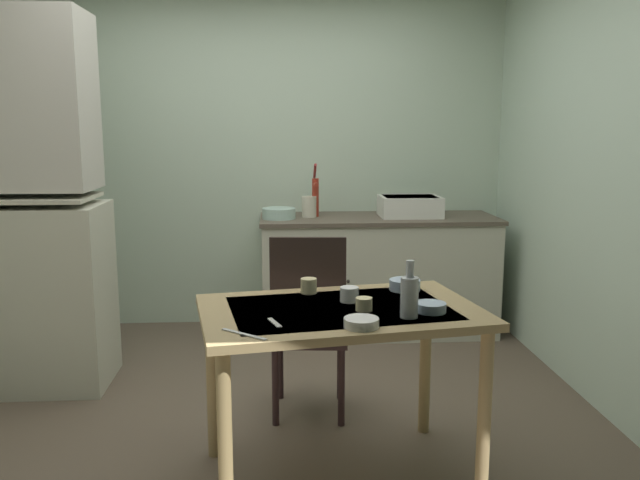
{
  "coord_description": "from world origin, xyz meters",
  "views": [
    {
      "loc": [
        0.07,
        -3.35,
        1.54
      ],
      "look_at": [
        0.3,
        0.1,
        0.93
      ],
      "focal_mm": 36.87,
      "sensor_mm": 36.0,
      "label": 1
    }
  ],
  "objects_px": {
    "hutch_cabinet": "(29,217)",
    "hand_pump": "(315,194)",
    "serving_bowl_wide": "(405,285)",
    "dining_table": "(340,331)",
    "chair_far_side": "(309,325)",
    "glass_bottle": "(409,295)",
    "mixing_bowl_counter": "(279,213)",
    "teacup_cream": "(349,294)",
    "sink_basin": "(410,206)"
  },
  "relations": [
    {
      "from": "hand_pump",
      "to": "teacup_cream",
      "type": "xyz_separation_m",
      "value": [
        0.03,
        -2.0,
        -0.24
      ]
    },
    {
      "from": "hand_pump",
      "to": "teacup_cream",
      "type": "distance_m",
      "value": 2.01
    },
    {
      "from": "hutch_cabinet",
      "to": "teacup_cream",
      "type": "xyz_separation_m",
      "value": [
        1.75,
        -1.07,
        -0.21
      ]
    },
    {
      "from": "hutch_cabinet",
      "to": "glass_bottle",
      "type": "xyz_separation_m",
      "value": [
        1.96,
        -1.33,
        -0.15
      ]
    },
    {
      "from": "sink_basin",
      "to": "hand_pump",
      "type": "height_order",
      "value": "hand_pump"
    },
    {
      "from": "mixing_bowl_counter",
      "to": "chair_far_side",
      "type": "xyz_separation_m",
      "value": [
        0.15,
        -1.41,
        -0.4
      ]
    },
    {
      "from": "hutch_cabinet",
      "to": "mixing_bowl_counter",
      "type": "xyz_separation_m",
      "value": [
        1.45,
        0.83,
        -0.1
      ]
    },
    {
      "from": "hutch_cabinet",
      "to": "dining_table",
      "type": "distance_m",
      "value": 2.09
    },
    {
      "from": "serving_bowl_wide",
      "to": "glass_bottle",
      "type": "bearing_deg",
      "value": -98.87
    },
    {
      "from": "mixing_bowl_counter",
      "to": "glass_bottle",
      "type": "relative_size",
      "value": 1.02
    },
    {
      "from": "hand_pump",
      "to": "dining_table",
      "type": "height_order",
      "value": "hand_pump"
    },
    {
      "from": "dining_table",
      "to": "chair_far_side",
      "type": "bearing_deg",
      "value": 100.14
    },
    {
      "from": "mixing_bowl_counter",
      "to": "dining_table",
      "type": "bearing_deg",
      "value": -82.84
    },
    {
      "from": "hand_pump",
      "to": "serving_bowl_wide",
      "type": "bearing_deg",
      "value": -80.13
    },
    {
      "from": "hand_pump",
      "to": "hutch_cabinet",
      "type": "bearing_deg",
      "value": -151.63
    },
    {
      "from": "dining_table",
      "to": "serving_bowl_wide",
      "type": "xyz_separation_m",
      "value": [
        0.33,
        0.29,
        0.13
      ]
    },
    {
      "from": "hutch_cabinet",
      "to": "chair_far_side",
      "type": "bearing_deg",
      "value": -19.87
    },
    {
      "from": "chair_far_side",
      "to": "mixing_bowl_counter",
      "type": "bearing_deg",
      "value": 95.89
    },
    {
      "from": "mixing_bowl_counter",
      "to": "serving_bowl_wide",
      "type": "xyz_separation_m",
      "value": [
        0.58,
        -1.72,
        -0.11
      ]
    },
    {
      "from": "hand_pump",
      "to": "serving_bowl_wide",
      "type": "distance_m",
      "value": 1.86
    },
    {
      "from": "hutch_cabinet",
      "to": "chair_far_side",
      "type": "distance_m",
      "value": 1.77
    },
    {
      "from": "hutch_cabinet",
      "to": "serving_bowl_wide",
      "type": "height_order",
      "value": "hutch_cabinet"
    },
    {
      "from": "sink_basin",
      "to": "hand_pump",
      "type": "xyz_separation_m",
      "value": [
        -0.69,
        0.05,
        0.09
      ]
    },
    {
      "from": "dining_table",
      "to": "serving_bowl_wide",
      "type": "distance_m",
      "value": 0.46
    },
    {
      "from": "glass_bottle",
      "to": "chair_far_side",
      "type": "bearing_deg",
      "value": 116.25
    },
    {
      "from": "dining_table",
      "to": "teacup_cream",
      "type": "bearing_deg",
      "value": 63.89
    },
    {
      "from": "glass_bottle",
      "to": "sink_basin",
      "type": "bearing_deg",
      "value": 78.59
    },
    {
      "from": "hutch_cabinet",
      "to": "dining_table",
      "type": "relative_size",
      "value": 1.69
    },
    {
      "from": "teacup_cream",
      "to": "glass_bottle",
      "type": "relative_size",
      "value": 0.35
    },
    {
      "from": "mixing_bowl_counter",
      "to": "hand_pump",
      "type": "bearing_deg",
      "value": 19.48
    },
    {
      "from": "hutch_cabinet",
      "to": "dining_table",
      "type": "height_order",
      "value": "hutch_cabinet"
    },
    {
      "from": "hand_pump",
      "to": "chair_far_side",
      "type": "xyz_separation_m",
      "value": [
        -0.12,
        -1.5,
        -0.53
      ]
    },
    {
      "from": "sink_basin",
      "to": "teacup_cream",
      "type": "relative_size",
      "value": 5.37
    },
    {
      "from": "mixing_bowl_counter",
      "to": "teacup_cream",
      "type": "relative_size",
      "value": 2.92
    },
    {
      "from": "mixing_bowl_counter",
      "to": "chair_far_side",
      "type": "bearing_deg",
      "value": -84.11
    },
    {
      "from": "mixing_bowl_counter",
      "to": "dining_table",
      "type": "height_order",
      "value": "mixing_bowl_counter"
    },
    {
      "from": "hutch_cabinet",
      "to": "mixing_bowl_counter",
      "type": "height_order",
      "value": "hutch_cabinet"
    },
    {
      "from": "sink_basin",
      "to": "serving_bowl_wide",
      "type": "xyz_separation_m",
      "value": [
        -0.38,
        -1.77,
        -0.15
      ]
    },
    {
      "from": "glass_bottle",
      "to": "teacup_cream",
      "type": "bearing_deg",
      "value": 130.01
    },
    {
      "from": "chair_far_side",
      "to": "hutch_cabinet",
      "type": "bearing_deg",
      "value": 160.13
    },
    {
      "from": "hand_pump",
      "to": "mixing_bowl_counter",
      "type": "relative_size",
      "value": 1.63
    },
    {
      "from": "sink_basin",
      "to": "serving_bowl_wide",
      "type": "bearing_deg",
      "value": -102.04
    },
    {
      "from": "glass_bottle",
      "to": "dining_table",
      "type": "bearing_deg",
      "value": 149.54
    },
    {
      "from": "mixing_bowl_counter",
      "to": "dining_table",
      "type": "relative_size",
      "value": 0.19
    },
    {
      "from": "chair_far_side",
      "to": "glass_bottle",
      "type": "height_order",
      "value": "glass_bottle"
    },
    {
      "from": "hutch_cabinet",
      "to": "hand_pump",
      "type": "xyz_separation_m",
      "value": [
        1.72,
        0.93,
        0.03
      ]
    },
    {
      "from": "hutch_cabinet",
      "to": "dining_table",
      "type": "xyz_separation_m",
      "value": [
        1.7,
        -1.17,
        -0.35
      ]
    },
    {
      "from": "sink_basin",
      "to": "glass_bottle",
      "type": "xyz_separation_m",
      "value": [
        -0.45,
        -2.21,
        -0.09
      ]
    },
    {
      "from": "dining_table",
      "to": "hand_pump",
      "type": "bearing_deg",
      "value": 89.53
    },
    {
      "from": "hutch_cabinet",
      "to": "glass_bottle",
      "type": "height_order",
      "value": "hutch_cabinet"
    }
  ]
}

